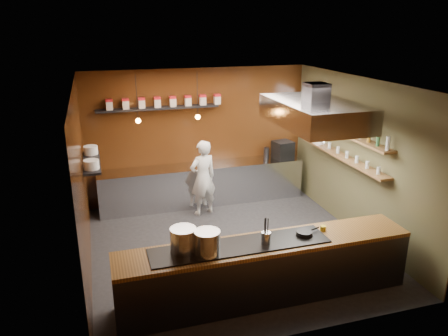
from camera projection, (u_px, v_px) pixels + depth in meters
name	position (u px, v px, depth m)	size (l,w,h in m)	color
floor	(232.00, 247.00, 8.05)	(5.00, 5.00, 0.00)	black
back_wall	(199.00, 136.00, 9.84)	(5.00, 5.00, 0.00)	#3C1A0B
left_wall	(82.00, 185.00, 6.88)	(5.00, 5.00, 0.00)	#3C1A0B
right_wall	(358.00, 158.00, 8.26)	(5.00, 5.00, 0.00)	#4F4F2D
ceiling	(233.00, 83.00, 7.09)	(5.00, 5.00, 0.00)	silver
window_pane	(314.00, 119.00, 9.66)	(1.00, 1.00, 0.00)	white
prep_counter	(203.00, 184.00, 9.87)	(4.60, 0.65, 0.90)	silver
pass_counter	(265.00, 270.00, 6.45)	(4.40, 0.72, 0.94)	#38383D
tin_shelf	(158.00, 108.00, 9.24)	(2.60, 0.26, 0.04)	black
plate_shelf	(92.00, 162.00, 7.82)	(0.30, 1.40, 0.04)	black
bottle_shelf_upper	(344.00, 133.00, 8.35)	(0.26, 2.80, 0.04)	#8C5E38
bottle_shelf_lower	(342.00, 156.00, 8.50)	(0.26, 2.80, 0.04)	#8C5E38
extractor_hood	(315.00, 113.00, 7.24)	(1.20, 2.00, 0.72)	#38383D
pendant_left	(138.00, 118.00, 8.52)	(0.10, 0.10, 0.95)	black
pendant_right	(198.00, 115.00, 8.85)	(0.10, 0.10, 0.95)	black
storage_tins	(165.00, 102.00, 9.24)	(2.43, 0.13, 0.22)	beige
plate_stacks	(91.00, 157.00, 7.79)	(0.26, 1.16, 0.16)	silver
bottles	(345.00, 126.00, 8.31)	(0.06, 2.66, 0.24)	silver
wine_glasses	(342.00, 152.00, 8.47)	(0.07, 2.37, 0.13)	silver
stockpot_large	(183.00, 240.00, 5.95)	(0.36, 0.36, 0.35)	silver
stockpot_small	(207.00, 242.00, 5.91)	(0.36, 0.36, 0.34)	silver
utensil_crock	(266.00, 238.00, 6.20)	(0.14, 0.14, 0.18)	#BBBDC2
frying_pan	(305.00, 233.00, 6.46)	(0.41, 0.25, 0.06)	black
butter_jar	(323.00, 228.00, 6.64)	(0.09, 0.09, 0.08)	gold
espresso_machine	(283.00, 150.00, 10.15)	(0.41, 0.39, 0.41)	black
chef	(203.00, 178.00, 9.19)	(0.59, 0.39, 1.63)	white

